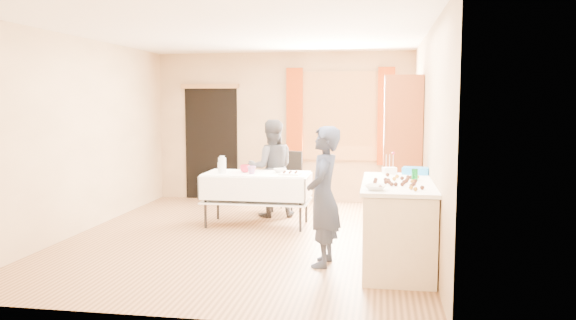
% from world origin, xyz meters
% --- Properties ---
extents(floor, '(4.50, 5.50, 0.02)m').
position_xyz_m(floor, '(0.00, 0.00, -0.01)').
color(floor, '#9E7047').
rests_on(floor, ground).
extents(ceiling, '(4.50, 5.50, 0.02)m').
position_xyz_m(ceiling, '(0.00, 0.00, 2.61)').
color(ceiling, white).
rests_on(ceiling, floor).
extents(wall_back, '(4.50, 0.02, 2.60)m').
position_xyz_m(wall_back, '(0.00, 2.76, 1.30)').
color(wall_back, tan).
rests_on(wall_back, floor).
extents(wall_front, '(4.50, 0.02, 2.60)m').
position_xyz_m(wall_front, '(0.00, -2.76, 1.30)').
color(wall_front, tan).
rests_on(wall_front, floor).
extents(wall_left, '(0.02, 5.50, 2.60)m').
position_xyz_m(wall_left, '(-2.26, 0.00, 1.30)').
color(wall_left, tan).
rests_on(wall_left, floor).
extents(wall_right, '(0.02, 5.50, 2.60)m').
position_xyz_m(wall_right, '(2.26, 0.00, 1.30)').
color(wall_right, tan).
rests_on(wall_right, floor).
extents(window_frame, '(1.32, 0.06, 1.52)m').
position_xyz_m(window_frame, '(1.00, 2.72, 1.50)').
color(window_frame, olive).
rests_on(window_frame, wall_back).
extents(window_pane, '(1.20, 0.02, 1.40)m').
position_xyz_m(window_pane, '(1.00, 2.71, 1.50)').
color(window_pane, white).
rests_on(window_pane, wall_back).
extents(curtain_left, '(0.28, 0.06, 1.65)m').
position_xyz_m(curtain_left, '(0.22, 2.67, 1.50)').
color(curtain_left, '#97360C').
rests_on(curtain_left, wall_back).
extents(curtain_right, '(0.28, 0.06, 1.65)m').
position_xyz_m(curtain_right, '(1.78, 2.67, 1.50)').
color(curtain_right, '#97360C').
rests_on(curtain_right, wall_back).
extents(doorway, '(0.95, 0.04, 2.00)m').
position_xyz_m(doorway, '(-1.30, 2.73, 1.00)').
color(doorway, black).
rests_on(doorway, floor).
extents(door_lintel, '(1.05, 0.06, 0.08)m').
position_xyz_m(door_lintel, '(-1.30, 2.70, 2.02)').
color(door_lintel, olive).
rests_on(door_lintel, wall_back).
extents(cabinet, '(0.50, 0.60, 2.10)m').
position_xyz_m(cabinet, '(1.99, 0.81, 1.05)').
color(cabinet, brown).
rests_on(cabinet, floor).
extents(counter, '(0.75, 1.59, 0.91)m').
position_xyz_m(counter, '(1.89, -1.01, 0.45)').
color(counter, beige).
rests_on(counter, floor).
extents(party_table, '(1.49, 0.77, 0.75)m').
position_xyz_m(party_table, '(-0.02, 0.71, 0.45)').
color(party_table, black).
rests_on(party_table, floor).
extents(chair, '(0.48, 0.48, 0.96)m').
position_xyz_m(chair, '(0.23, 1.80, 0.29)').
color(chair, black).
rests_on(chair, floor).
extents(girl, '(0.58, 0.42, 1.50)m').
position_xyz_m(girl, '(1.11, -1.08, 0.75)').
color(girl, '#232A40').
rests_on(girl, floor).
extents(woman, '(1.03, 0.96, 1.48)m').
position_xyz_m(woman, '(0.07, 1.36, 0.74)').
color(woman, black).
rests_on(woman, floor).
extents(soda_can, '(0.07, 0.07, 0.12)m').
position_xyz_m(soda_can, '(2.06, -0.85, 0.97)').
color(soda_can, '#0B7A27').
rests_on(soda_can, counter).
extents(mixing_bowl, '(0.30, 0.30, 0.05)m').
position_xyz_m(mixing_bowl, '(1.66, -1.59, 0.93)').
color(mixing_bowl, white).
rests_on(mixing_bowl, counter).
extents(foam_block, '(0.17, 0.14, 0.08)m').
position_xyz_m(foam_block, '(1.80, -0.37, 0.95)').
color(foam_block, white).
rests_on(foam_block, counter).
extents(blue_basket, '(0.33, 0.25, 0.08)m').
position_xyz_m(blue_basket, '(2.11, -0.32, 0.95)').
color(blue_basket, '#2593F1').
rests_on(blue_basket, counter).
extents(pitcher, '(0.13, 0.13, 0.22)m').
position_xyz_m(pitcher, '(-0.49, 0.60, 0.86)').
color(pitcher, silver).
rests_on(pitcher, party_table).
extents(cup_red, '(0.22, 0.22, 0.11)m').
position_xyz_m(cup_red, '(-0.19, 0.74, 0.80)').
color(cup_red, '#BA1D32').
rests_on(cup_red, party_table).
extents(cup_rainbow, '(0.16, 0.16, 0.11)m').
position_xyz_m(cup_rainbow, '(-0.06, 0.59, 0.80)').
color(cup_rainbow, red).
rests_on(cup_rainbow, party_table).
extents(small_bowl, '(0.23, 0.23, 0.06)m').
position_xyz_m(small_bowl, '(0.29, 0.82, 0.78)').
color(small_bowl, white).
rests_on(small_bowl, party_table).
extents(pastry_tray, '(0.30, 0.23, 0.02)m').
position_xyz_m(pastry_tray, '(0.48, 0.61, 0.76)').
color(pastry_tray, white).
rests_on(pastry_tray, party_table).
extents(bottle, '(0.09, 0.09, 0.18)m').
position_xyz_m(bottle, '(-0.58, 0.87, 0.84)').
color(bottle, white).
rests_on(bottle, party_table).
extents(cake_balls, '(0.50, 1.06, 0.04)m').
position_xyz_m(cake_balls, '(1.88, -1.13, 0.93)').
color(cake_balls, '#3F2314').
rests_on(cake_balls, counter).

